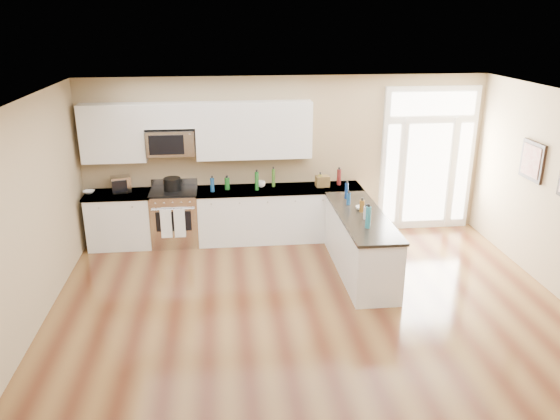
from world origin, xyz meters
The scene contains 19 objects.
ground centered at (0.00, 0.00, 0.00)m, with size 8.00×8.00×0.00m, color #4E2616.
room_shell centered at (0.00, 0.00, 1.71)m, with size 8.00×8.00×8.00m.
back_cabinet_left centered at (-2.87, 3.69, 0.44)m, with size 1.10×0.66×0.94m.
back_cabinet_right centered at (-0.16, 3.69, 0.44)m, with size 2.85×0.66×0.94m.
peninsula_cabinet centered at (0.93, 2.24, 0.43)m, with size 0.69×2.32×0.94m.
upper_cabinet_left centered at (-2.88, 3.83, 1.93)m, with size 1.04×0.33×0.95m, color white.
upper_cabinet_right centered at (-0.57, 3.83, 1.93)m, with size 1.94×0.33×0.95m, color white.
upper_cabinet_short centered at (-1.95, 3.83, 2.20)m, with size 0.82×0.33×0.40m, color white.
microwave centered at (-1.95, 3.80, 1.76)m, with size 0.78×0.41×0.42m.
entry_door centered at (2.55, 3.95, 1.30)m, with size 1.70×0.10×2.60m.
wall_art_near centered at (3.47, 2.20, 1.70)m, with size 0.05×0.58×0.58m.
kitchen_range centered at (-1.96, 3.69, 0.48)m, with size 0.79×0.70×1.08m.
stockpot centered at (-1.97, 3.74, 1.06)m, with size 0.29×0.29×0.22m, color black.
toaster_oven centered at (-2.82, 3.76, 1.07)m, with size 0.31×0.25×0.27m, color silver.
cardboard_box centered at (0.59, 3.70, 1.03)m, with size 0.23×0.17×0.19m, color brown.
bowl_left centered at (-3.35, 3.74, 0.96)m, with size 0.18×0.18×0.05m, color white.
bowl_peninsula centered at (0.97, 2.45, 0.97)m, with size 0.17×0.17×0.05m, color white.
cup_counter centered at (-0.46, 3.77, 0.99)m, with size 0.14×0.14×0.11m, color white.
counter_bottles centered at (0.24, 3.06, 1.06)m, with size 2.33×2.15×0.32m.
Camera 1 is at (-1.12, -5.22, 3.74)m, focal length 35.00 mm.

